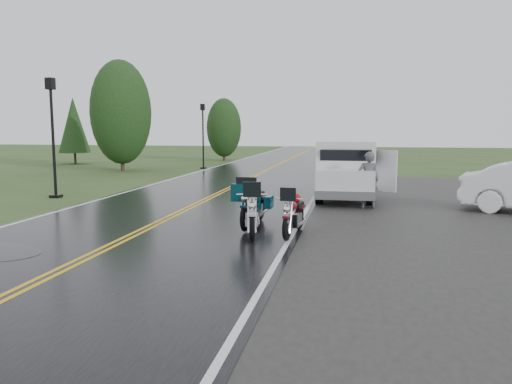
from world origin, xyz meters
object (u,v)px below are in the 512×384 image
at_px(motorcycle_teal, 245,207).
at_px(van_white, 320,173).
at_px(person_at_van, 368,181).
at_px(motorcycle_red, 287,218).
at_px(lamp_post_near_left, 53,138).
at_px(lamp_post_far_left, 203,136).
at_px(motorcycle_silver, 252,215).

xyz_separation_m(motorcycle_teal, van_white, (1.49, 5.16, 0.42)).
relative_size(motorcycle_teal, person_at_van, 1.25).
xyz_separation_m(motorcycle_red, motorcycle_teal, (-1.15, 0.82, 0.08)).
relative_size(motorcycle_teal, lamp_post_near_left, 0.51).
height_order(motorcycle_teal, lamp_post_far_left, lamp_post_far_left).
relative_size(van_white, lamp_post_near_left, 1.25).
xyz_separation_m(motorcycle_teal, motorcycle_silver, (0.38, -1.00, -0.02)).
xyz_separation_m(motorcycle_silver, lamp_post_near_left, (-8.81, 6.00, 1.59)).
xyz_separation_m(motorcycle_red, van_white, (0.34, 5.97, 0.50)).
bearing_deg(lamp_post_far_left, person_at_van, -55.27).
bearing_deg(motorcycle_red, lamp_post_far_left, 117.13).
bearing_deg(lamp_post_near_left, lamp_post_far_left, 83.72).
height_order(motorcycle_teal, van_white, van_white).
distance_m(motorcycle_red, motorcycle_silver, 0.80).
bearing_deg(motorcycle_teal, person_at_van, 57.88).
height_order(motorcycle_red, motorcycle_silver, motorcycle_silver).
bearing_deg(lamp_post_far_left, van_white, -58.73).
distance_m(motorcycle_red, van_white, 6.00).
height_order(motorcycle_red, lamp_post_near_left, lamp_post_near_left).
bearing_deg(person_at_van, motorcycle_teal, 50.69).
xyz_separation_m(van_white, person_at_van, (1.60, -0.60, -0.18)).
distance_m(lamp_post_near_left, lamp_post_far_left, 14.05).
xyz_separation_m(motorcycle_teal, lamp_post_far_left, (-6.89, 18.96, 1.41)).
distance_m(motorcycle_red, lamp_post_far_left, 21.40).
relative_size(motorcycle_red, van_white, 0.36).
distance_m(motorcycle_teal, person_at_van, 5.51).
height_order(person_at_van, lamp_post_far_left, lamp_post_far_left).
height_order(van_white, lamp_post_far_left, lamp_post_far_left).
distance_m(motorcycle_silver, van_white, 6.28).
distance_m(motorcycle_silver, lamp_post_near_left, 10.78).
height_order(person_at_van, lamp_post_near_left, lamp_post_near_left).
distance_m(van_white, lamp_post_near_left, 9.99).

